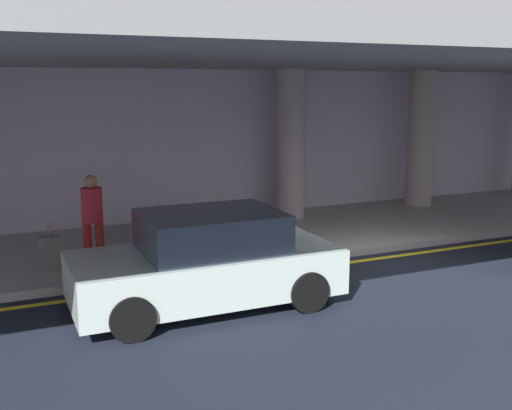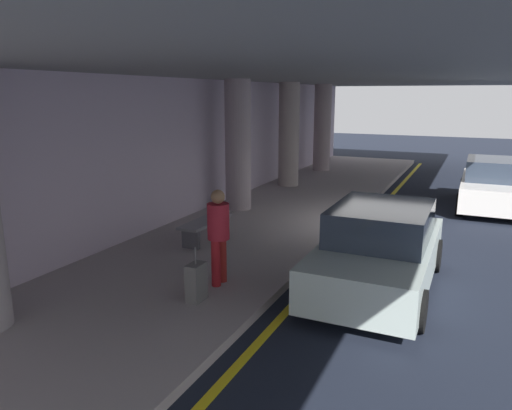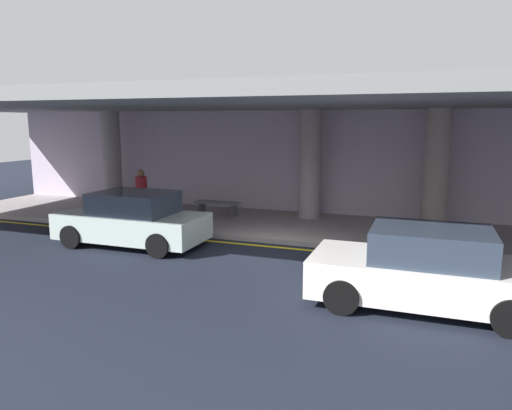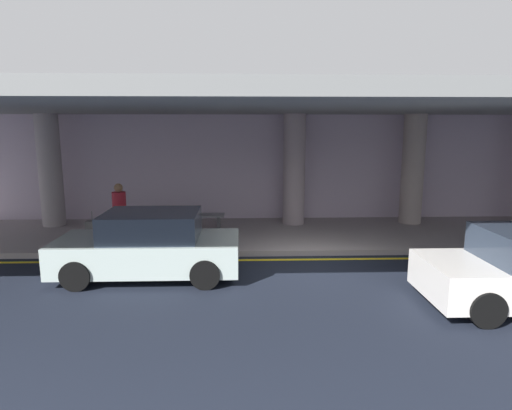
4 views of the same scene
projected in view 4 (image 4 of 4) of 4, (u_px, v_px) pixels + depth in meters
ground_plane at (314, 268)px, 10.61m from camera, size 60.00×60.00×0.00m
sidewalk at (298, 234)px, 13.64m from camera, size 26.00×4.20×0.15m
lane_stripe_yellow at (310, 259)px, 11.28m from camera, size 26.00×0.14×0.01m
support_column_far_left at (50, 170)px, 14.24m from camera, size 0.73×0.73×3.65m
support_column_left_mid at (294, 170)px, 14.50m from camera, size 0.73×0.73×3.65m
support_column_center at (413, 169)px, 14.63m from camera, size 0.73×0.73×3.65m
ceiling_overhang at (302, 107)px, 12.46m from camera, size 28.00×13.20×0.30m
terminal_back_wall at (291, 169)px, 15.53m from camera, size 26.00×0.30×3.80m
car_silver at (150, 246)px, 9.93m from camera, size 4.10×1.92×1.50m
traveler_with_luggage at (120, 209)px, 12.26m from camera, size 0.38×0.38×1.68m
suitcase_upright_primary at (93, 232)px, 12.34m from camera, size 0.36×0.22×0.90m
bench_metal at (199, 218)px, 13.93m from camera, size 1.60×0.50×0.48m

